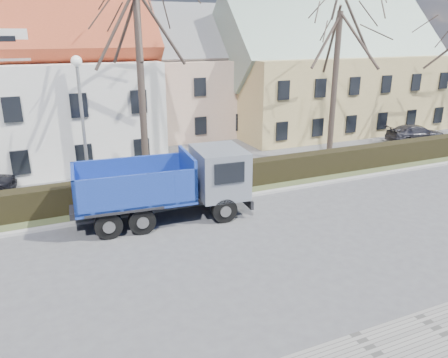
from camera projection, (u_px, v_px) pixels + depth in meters
name	position (u px, v px, depth m)	size (l,w,h in m)	color
ground	(252.00, 243.00, 17.09)	(120.00, 120.00, 0.00)	#4D4E50
curb_far	(208.00, 202.00, 21.05)	(80.00, 0.30, 0.12)	#A2A09D
grass_strip	(197.00, 191.00, 22.44)	(80.00, 3.00, 0.10)	#444F2C
hedge	(198.00, 182.00, 22.08)	(60.00, 0.90, 1.30)	black
building_pink	(182.00, 83.00, 34.66)	(10.80, 8.80, 8.00)	tan
building_yellow	(329.00, 77.00, 36.59)	(18.80, 10.80, 8.50)	tan
tree_1	(140.00, 64.00, 21.65)	(9.20, 9.20, 12.65)	#392E27
tree_2	(336.00, 72.00, 26.53)	(8.00, 8.00, 11.00)	#392E27
dump_truck	(157.00, 187.00, 18.71)	(7.73, 2.87, 3.09)	navy
streetlight	(84.00, 132.00, 20.05)	(0.54, 0.54, 6.96)	#9B9B9B
cart_frame	(112.00, 212.00, 19.09)	(0.80, 0.46, 0.73)	silver
parked_car_b	(416.00, 134.00, 32.33)	(1.84, 4.54, 1.32)	#2B2A32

